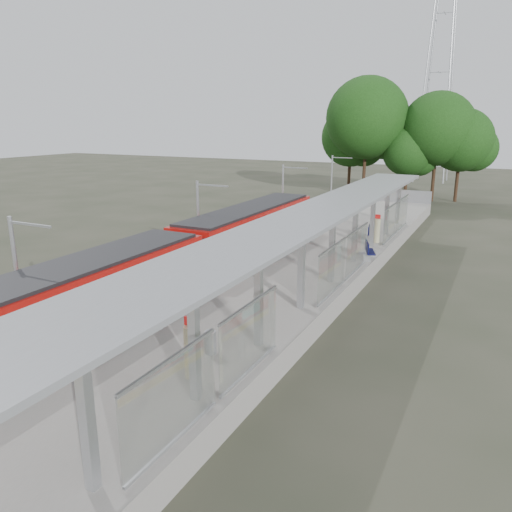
{
  "coord_description": "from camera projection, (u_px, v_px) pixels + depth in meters",
  "views": [
    {
      "loc": [
        9.19,
        -4.53,
        8.63
      ],
      "look_at": [
        -1.27,
        16.33,
        2.3
      ],
      "focal_mm": 35.0,
      "sensor_mm": 36.0,
      "label": 1
    }
  ],
  "objects": [
    {
      "name": "litter_bin",
      "position": [
        211.0,
        342.0,
        16.85
      ],
      "size": [
        0.42,
        0.42,
        0.8
      ],
      "primitive_type": "cylinder",
      "rotation": [
        0.0,
        0.0,
        0.08
      ],
      "color": "#9EA0A5",
      "rests_on": "platform"
    },
    {
      "name": "bench_mid",
      "position": [
        369.0,
        250.0,
        28.38
      ],
      "size": [
        0.97,
        1.55,
        1.02
      ],
      "rotation": [
        0.0,
        0.0,
        0.37
      ],
      "color": "#0D0F44",
      "rests_on": "platform"
    },
    {
      "name": "bench_far",
      "position": [
        371.0,
        232.0,
        33.17
      ],
      "size": [
        0.66,
        1.43,
        0.94
      ],
      "rotation": [
        0.0,
        0.0,
        0.17
      ],
      "color": "#0D0F44",
      "rests_on": "platform"
    },
    {
      "name": "platform",
      "position": [
        307.0,
        275.0,
        27.27
      ],
      "size": [
        6.0,
        50.0,
        1.0
      ],
      "primitive_type": "cube",
      "color": "gray",
      "rests_on": "ground"
    },
    {
      "name": "tactile_strip",
      "position": [
        265.0,
        260.0,
        28.24
      ],
      "size": [
        0.6,
        50.0,
        0.02
      ],
      "primitive_type": "cube",
      "color": "gold",
      "rests_on": "platform"
    },
    {
      "name": "catenary_masts",
      "position": [
        200.0,
        225.0,
        28.46
      ],
      "size": [
        2.08,
        48.16,
        5.4
      ],
      "color": "#9EA0A5",
      "rests_on": "ground"
    },
    {
      "name": "canopy",
      "position": [
        312.0,
        223.0,
        22.31
      ],
      "size": [
        3.27,
        38.0,
        3.66
      ],
      "color": "#9EA0A5",
      "rests_on": "platform"
    },
    {
      "name": "info_pillar_far",
      "position": [
        377.0,
        230.0,
        32.22
      ],
      "size": [
        0.41,
        0.41,
        1.84
      ],
      "rotation": [
        0.0,
        0.0,
        0.03
      ],
      "color": "beige",
      "rests_on": "platform"
    },
    {
      "name": "tree_cluster",
      "position": [
        398.0,
        130.0,
        55.02
      ],
      "size": [
        18.94,
        10.13,
        13.49
      ],
      "color": "#382316",
      "rests_on": "ground"
    },
    {
      "name": "end_fence",
      "position": [
        399.0,
        196.0,
        48.51
      ],
      "size": [
        6.0,
        0.1,
        1.2
      ],
      "primitive_type": "cube",
      "color": "#9EA0A5",
      "rests_on": "platform"
    },
    {
      "name": "info_pillar_near",
      "position": [
        191.0,
        351.0,
        15.19
      ],
      "size": [
        0.44,
        0.44,
        1.97
      ],
      "rotation": [
        0.0,
        0.0,
        0.07
      ],
      "color": "beige",
      "rests_on": "platform"
    },
    {
      "name": "trackbed",
      "position": [
        235.0,
        271.0,
        29.31
      ],
      "size": [
        3.0,
        70.0,
        0.24
      ],
      "primitive_type": "cube",
      "color": "#59544C",
      "rests_on": "ground"
    },
    {
      "name": "pylon",
      "position": [
        442.0,
        43.0,
        68.58
      ],
      "size": [
        8.0,
        4.0,
        38.0
      ],
      "primitive_type": null,
      "color": "#9EA0A5",
      "rests_on": "ground"
    },
    {
      "name": "train",
      "position": [
        183.0,
        261.0,
        24.32
      ],
      "size": [
        2.74,
        27.6,
        3.62
      ],
      "color": "black",
      "rests_on": "ground"
    }
  ]
}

